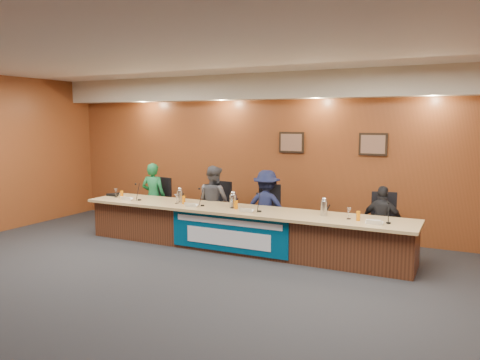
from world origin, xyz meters
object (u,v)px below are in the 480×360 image
Objects in this scene: office_chair_b at (217,212)px; panelist_c at (267,207)px; carafe_left at (180,196)px; speakerphone at (114,195)px; office_chair_a at (157,206)px; panelist_a at (153,196)px; office_chair_d at (383,229)px; carafe_mid at (233,201)px; carafe_right at (324,208)px; banner at (228,233)px; panelist_b at (214,201)px; panelist_d at (382,222)px; office_chair_c at (269,217)px; dais_body at (239,230)px.

panelist_c is at bearing -1.90° from office_chair_b.
panelist_c is 5.90× the size of carafe_left.
office_chair_a is at bearing 47.80° from speakerphone.
panelist_a is 4.68m from office_chair_d.
panelist_a is 6.01× the size of carafe_left.
carafe_right is (1.66, 0.01, 0.01)m from carafe_mid.
speakerphone reaches higher than office_chair_d.
banner is 1.55× the size of panelist_b.
panelist_c is at bearing 173.24° from office_chair_d.
panelist_d is (4.68, 0.00, -0.09)m from panelist_a.
panelist_a reaches higher than office_chair_b.
carafe_left is (-3.62, -0.68, 0.39)m from office_chair_d.
panelist_b reaches higher than speakerphone.
speakerphone is (-3.17, -0.54, 0.08)m from panelist_c.
banner is 1.08m from panelist_c.
panelist_c is 2.88× the size of office_chair_c.
office_chair_a is at bearing 162.78° from carafe_mid.
dais_body is 4.24× the size of panelist_b.
office_chair_c is (1.12, 0.10, -0.23)m from panelist_b.
carafe_mid is at bearing 153.86° from panelist_a.
panelist_b is 2.12m from speakerphone.
office_chair_b is 2.05× the size of carafe_left.
banner is at bearing 28.16° from panelist_d.
speakerphone is at bearing 178.58° from carafe_left.
panelist_c reaches higher than carafe_right.
office_chair_b is at bearing 10.24° from office_chair_a.
dais_body is at bearing -0.81° from speakerphone.
office_chair_b is 1.97× the size of carafe_right.
banner is 1.80× the size of panelist_d.
panelist_c is at bearing 9.74° from speakerphone.
office_chair_a is 2.05× the size of carafe_left.
panelist_d is 4.68m from office_chair_a.
carafe_mid is at bearing -6.98° from office_chair_a.
banner is 2.94m from speakerphone.
office_chair_a is at bearing 154.43° from banner.
office_chair_c is 0.88m from carafe_mid.
office_chair_a is 1.00× the size of office_chair_b.
panelist_c is 2.11m from office_chair_d.
office_chair_b is (-0.83, 1.10, 0.10)m from banner.
panelist_d is at bearing -20.10° from office_chair_c.
carafe_right is at bearing -12.40° from office_chair_b.
carafe_mid is at bearing -174.30° from office_chair_d.
carafe_right is at bearing -45.19° from office_chair_c.
carafe_right is (1.26, -0.56, 0.18)m from panelist_c.
panelist_b is at bearing 129.82° from banner.
speakerphone reaches higher than office_chair_b.
carafe_mid is at bearing 104.93° from banner.
panelist_d reaches higher than banner.
banner reaches higher than office_chair_c.
panelist_c reaches higher than office_chair_b.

